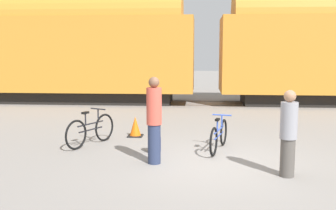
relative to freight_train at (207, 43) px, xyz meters
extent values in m
plane|color=gray|center=(0.00, -9.56, -2.70)|extent=(80.00, 80.00, 0.00)
cube|color=black|center=(-6.86, 0.00, -2.42)|extent=(10.53, 2.10, 0.55)
cube|color=#C67F28|center=(-6.86, 0.00, -0.53)|extent=(12.53, 2.81, 3.24)
cylinder|color=#C67F28|center=(-6.86, 0.00, 1.09)|extent=(11.53, 2.67, 2.67)
cube|color=#4C4238|center=(0.00, -0.72, -2.69)|extent=(65.69, 0.07, 0.01)
cube|color=#4C4238|center=(0.00, 0.72, -2.69)|extent=(65.69, 0.07, 0.01)
torus|color=black|center=(-2.77, -7.74, -2.34)|extent=(0.35, 0.67, 0.71)
torus|color=black|center=(-3.22, -8.69, -2.34)|extent=(0.35, 0.67, 0.71)
cylinder|color=black|center=(-2.99, -8.22, -2.16)|extent=(0.43, 0.85, 0.04)
cylinder|color=black|center=(-2.99, -8.22, -2.31)|extent=(0.39, 0.78, 0.04)
cylinder|color=black|center=(-3.07, -8.39, -2.01)|extent=(0.04, 0.04, 0.30)
cube|color=black|center=(-3.07, -8.39, -1.86)|extent=(0.16, 0.22, 0.05)
cylinder|color=black|center=(-2.87, -7.96, -1.99)|extent=(0.04, 0.04, 0.33)
cylinder|color=black|center=(-2.87, -7.96, -1.83)|extent=(0.43, 0.23, 0.03)
torus|color=black|center=(0.28, -7.98, -2.37)|extent=(0.22, 0.65, 0.65)
torus|color=black|center=(-0.01, -9.04, -2.37)|extent=(0.22, 0.65, 0.65)
cylinder|color=#3351B7|center=(0.13, -8.51, -2.20)|extent=(0.28, 0.94, 0.04)
cylinder|color=#3351B7|center=(0.13, -8.51, -2.34)|extent=(0.26, 0.85, 0.04)
cylinder|color=#3351B7|center=(0.09, -8.70, -2.07)|extent=(0.04, 0.04, 0.27)
cube|color=black|center=(0.09, -8.70, -1.93)|extent=(0.13, 0.21, 0.05)
cylinder|color=#3351B7|center=(0.21, -8.22, -2.05)|extent=(0.04, 0.04, 0.30)
cylinder|color=#3351B7|center=(0.21, -8.22, -1.90)|extent=(0.45, 0.15, 0.03)
cylinder|color=#514C47|center=(1.30, -10.35, -2.34)|extent=(0.27, 0.27, 0.71)
cylinder|color=gray|center=(1.30, -10.35, -1.65)|extent=(0.31, 0.31, 0.68)
sphere|color=#A37556|center=(1.30, -10.35, -1.20)|extent=(0.22, 0.22, 0.22)
cylinder|color=#283351|center=(-1.25, -9.69, -2.29)|extent=(0.27, 0.27, 0.82)
cylinder|color=#CC4C3D|center=(-1.25, -9.69, -1.50)|extent=(0.31, 0.31, 0.75)
sphere|color=brown|center=(-1.25, -9.69, -1.01)|extent=(0.22, 0.22, 0.22)
cube|color=navy|center=(-1.35, -8.77, -2.53)|extent=(0.28, 0.20, 0.34)
cube|color=black|center=(-2.06, -7.13, -2.68)|extent=(0.40, 0.40, 0.03)
cone|color=orange|center=(-2.06, -7.13, -2.42)|extent=(0.32, 0.32, 0.55)
camera|label=1|loc=(-0.34, -17.55, -0.40)|focal=42.00mm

